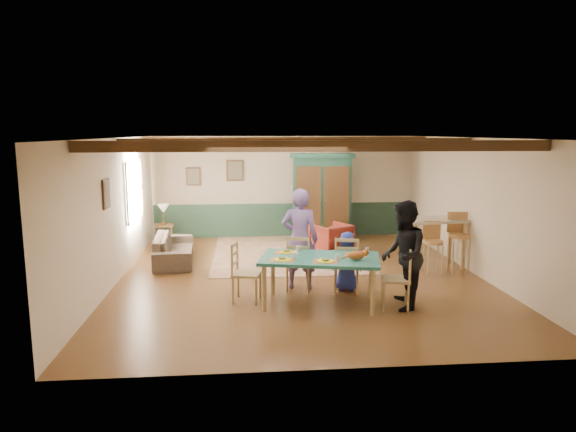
{
  "coord_description": "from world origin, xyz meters",
  "views": [
    {
      "loc": [
        -1.11,
        -9.7,
        2.82
      ],
      "look_at": [
        -0.21,
        0.37,
        1.15
      ],
      "focal_mm": 32.0,
      "sensor_mm": 36.0,
      "label": 1
    }
  ],
  "objects": [
    {
      "name": "floor",
      "position": [
        0.0,
        0.0,
        0.0
      ],
      "size": [
        8.0,
        8.0,
        0.0
      ],
      "primitive_type": "plane",
      "color": "#563218",
      "rests_on": "ground"
    },
    {
      "name": "wall_back",
      "position": [
        0.0,
        4.0,
        1.35
      ],
      "size": [
        7.0,
        0.02,
        2.7
      ],
      "primitive_type": "cube",
      "color": "beige",
      "rests_on": "floor"
    },
    {
      "name": "wall_left",
      "position": [
        -3.5,
        0.0,
        1.35
      ],
      "size": [
        0.02,
        8.0,
        2.7
      ],
      "primitive_type": "cube",
      "color": "beige",
      "rests_on": "floor"
    },
    {
      "name": "wall_right",
      "position": [
        3.5,
        0.0,
        1.35
      ],
      "size": [
        0.02,
        8.0,
        2.7
      ],
      "primitive_type": "cube",
      "color": "beige",
      "rests_on": "floor"
    },
    {
      "name": "ceiling",
      "position": [
        0.0,
        0.0,
        2.7
      ],
      "size": [
        7.0,
        8.0,
        0.02
      ],
      "primitive_type": "cube",
      "color": "silver",
      "rests_on": "wall_back"
    },
    {
      "name": "wainscot_back",
      "position": [
        0.0,
        3.98,
        0.45
      ],
      "size": [
        6.95,
        0.03,
        0.9
      ],
      "primitive_type": "cube",
      "color": "#203B2C",
      "rests_on": "floor"
    },
    {
      "name": "ceiling_beam_front",
      "position": [
        0.0,
        -2.3,
        2.61
      ],
      "size": [
        6.95,
        0.16,
        0.16
      ],
      "primitive_type": "cube",
      "color": "#331F0E",
      "rests_on": "ceiling"
    },
    {
      "name": "ceiling_beam_mid",
      "position": [
        0.0,
        0.4,
        2.61
      ],
      "size": [
        6.95,
        0.16,
        0.16
      ],
      "primitive_type": "cube",
      "color": "#331F0E",
      "rests_on": "ceiling"
    },
    {
      "name": "ceiling_beam_back",
      "position": [
        0.0,
        3.0,
        2.61
      ],
      "size": [
        6.95,
        0.16,
        0.16
      ],
      "primitive_type": "cube",
      "color": "#331F0E",
      "rests_on": "ceiling"
    },
    {
      "name": "window_left",
      "position": [
        -3.47,
        1.7,
        1.55
      ],
      "size": [
        0.06,
        1.6,
        1.3
      ],
      "primitive_type": null,
      "color": "white",
      "rests_on": "wall_left"
    },
    {
      "name": "picture_left_wall",
      "position": [
        -3.47,
        -0.6,
        1.75
      ],
      "size": [
        0.04,
        0.42,
        0.52
      ],
      "primitive_type": null,
      "color": "#7A7359",
      "rests_on": "wall_left"
    },
    {
      "name": "picture_back_a",
      "position": [
        -1.3,
        3.97,
        1.8
      ],
      "size": [
        0.45,
        0.04,
        0.55
      ],
      "primitive_type": null,
      "color": "#7A7359",
      "rests_on": "wall_back"
    },
    {
      "name": "picture_back_b",
      "position": [
        -2.4,
        3.97,
        1.65
      ],
      "size": [
        0.38,
        0.04,
        0.48
      ],
      "primitive_type": null,
      "color": "#7A7359",
      "rests_on": "wall_back"
    },
    {
      "name": "dining_table",
      "position": [
        0.13,
        -1.67,
        0.4
      ],
      "size": [
        2.09,
        1.45,
        0.79
      ],
      "primitive_type": null,
      "rotation": [
        0.0,
        0.0,
        -0.22
      ],
      "color": "#206858",
      "rests_on": "floor"
    },
    {
      "name": "dining_chair_far_left",
      "position": [
        -0.12,
        -0.83,
        0.5
      ],
      "size": [
        0.54,
        0.55,
        1.01
      ],
      "primitive_type": null,
      "rotation": [
        0.0,
        0.0,
        2.92
      ],
      "color": "tan",
      "rests_on": "floor"
    },
    {
      "name": "dining_chair_far_right",
      "position": [
        0.71,
        -1.01,
        0.5
      ],
      "size": [
        0.54,
        0.55,
        1.01
      ],
      "primitive_type": null,
      "rotation": [
        0.0,
        0.0,
        2.92
      ],
      "color": "tan",
      "rests_on": "floor"
    },
    {
      "name": "dining_chair_end_left",
      "position": [
        -1.06,
        -1.4,
        0.5
      ],
      "size": [
        0.55,
        0.54,
        1.01
      ],
      "primitive_type": null,
      "rotation": [
        0.0,
        0.0,
        1.35
      ],
      "color": "tan",
      "rests_on": "floor"
    },
    {
      "name": "dining_chair_end_right",
      "position": [
        1.32,
        -1.93,
        0.5
      ],
      "size": [
        0.55,
        0.54,
        1.01
      ],
      "primitive_type": null,
      "rotation": [
        0.0,
        0.0,
        -1.79
      ],
      "color": "tan",
      "rests_on": "floor"
    },
    {
      "name": "person_man",
      "position": [
        -0.1,
        -0.75,
        0.91
      ],
      "size": [
        0.75,
        0.57,
        1.83
      ],
      "primitive_type": "imported",
      "rotation": [
        0.0,
        0.0,
        2.92
      ],
      "color": "#7B5FA3",
      "rests_on": "floor"
    },
    {
      "name": "person_woman",
      "position": [
        1.42,
        -1.96,
        0.87
      ],
      "size": [
        0.83,
        0.97,
        1.75
      ],
      "primitive_type": "imported",
      "rotation": [
        0.0,
        0.0,
        -1.79
      ],
      "color": "black",
      "rests_on": "floor"
    },
    {
      "name": "person_child",
      "position": [
        0.73,
        -0.93,
        0.53
      ],
      "size": [
        0.58,
        0.44,
        1.06
      ],
      "primitive_type": "imported",
      "rotation": [
        0.0,
        0.0,
        2.92
      ],
      "color": "#26359A",
      "rests_on": "floor"
    },
    {
      "name": "cat",
      "position": [
        0.67,
        -1.9,
        0.89
      ],
      "size": [
        0.4,
        0.23,
        0.19
      ],
      "primitive_type": null,
      "rotation": [
        0.0,
        0.0,
        -0.22
      ],
      "color": "orange",
      "rests_on": "dining_table"
    },
    {
      "name": "place_setting_near_left",
      "position": [
        -0.5,
        -1.8,
        0.85
      ],
      "size": [
        0.48,
        0.4,
        0.11
      ],
      "primitive_type": null,
      "rotation": [
        0.0,
        0.0,
        -0.22
      ],
      "color": "yellow",
      "rests_on": "dining_table"
    },
    {
      "name": "place_setting_near_center",
      "position": [
        0.17,
        -1.95,
        0.85
      ],
      "size": [
        0.48,
        0.4,
        0.11
      ],
      "primitive_type": null,
      "rotation": [
        0.0,
        0.0,
        -0.22
      ],
      "color": "yellow",
      "rests_on": "dining_table"
    },
    {
      "name": "place_setting_far_left",
      "position": [
        -0.38,
        -1.28,
        0.85
      ],
      "size": [
        0.48,
        0.4,
        0.11
      ],
      "primitive_type": null,
      "rotation": [
        0.0,
        0.0,
        -0.22
      ],
      "color": "yellow",
      "rests_on": "dining_table"
    },
    {
      "name": "place_setting_far_right",
      "position": [
        0.75,
        -1.54,
        0.85
      ],
      "size": [
        0.48,
        0.4,
        0.11
      ],
      "primitive_type": null,
      "rotation": [
        0.0,
        0.0,
        -0.22
      ],
      "color": "yellow",
      "rests_on": "dining_table"
    },
    {
      "name": "area_rug",
      "position": [
        -0.09,
        1.98,
        0.01
      ],
      "size": [
        3.41,
        4.04,
        0.01
      ],
      "primitive_type": "cube",
      "rotation": [
        0.0,
        0.0,
        -0.0
      ],
      "color": "beige",
      "rests_on": "floor"
    },
    {
      "name": "armoire",
      "position": [
        0.9,
        3.17,
        1.14
      ],
      "size": [
        1.65,
        0.76,
        2.27
      ],
      "primitive_type": "cube",
      "rotation": [
        0.0,
        0.0,
        -0.07
      ],
      "color": "#153527",
      "rests_on": "floor"
    },
    {
      "name": "armchair",
      "position": [
        0.92,
        1.81,
        0.36
      ],
      "size": [
        1.05,
        1.06,
        0.72
      ],
      "primitive_type": "imported",
      "rotation": [
        0.0,
        0.0,
        -2.65
      ],
      "color": "#551411",
      "rests_on": "floor"
    },
    {
      "name": "sofa",
      "position": [
        -2.62,
        1.4,
        0.3
      ],
      "size": [
        0.95,
        2.08,
        0.59
      ],
      "primitive_type": "imported",
      "rotation": [
        0.0,
        0.0,
        1.65
      ],
      "color": "#413529",
      "rests_on": "floor"
    },
    {
      "name": "end_table",
      "position": [
        -3.06,
        2.96,
        0.28
      ],
      "size": [
        0.5,
        0.5,
        0.55
      ],
      "primitive_type": null,
      "rotation": [
        0.0,
        0.0,
        0.13
      ],
      "color": "#331F0E",
      "rests_on": "floor"
    },
    {
      "name": "table_lamp",
      "position": [
        -3.06,
        2.96,
        0.8
      ],
      "size": [
        0.31,
        0.31,
        0.51
      ],
      "primitive_type": null,
      "rotation": [
        0.0,
        0.0,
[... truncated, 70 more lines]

